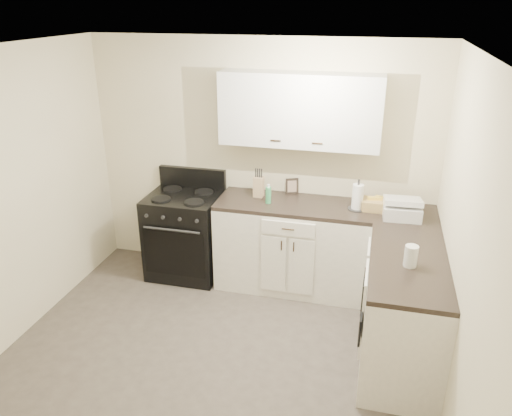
% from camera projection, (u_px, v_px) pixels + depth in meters
% --- Properties ---
extents(floor, '(3.60, 3.60, 0.00)m').
position_uv_depth(floor, '(208.00, 372.00, 4.09)').
color(floor, '#473F38').
rests_on(floor, ground).
extents(ceiling, '(3.60, 3.60, 0.00)m').
position_uv_depth(ceiling, '(193.00, 54.00, 3.11)').
color(ceiling, white).
rests_on(ceiling, wall_back).
extents(wall_back, '(3.60, 0.00, 3.60)m').
position_uv_depth(wall_back, '(260.00, 161.00, 5.21)').
color(wall_back, beige).
rests_on(wall_back, ground).
extents(wall_right, '(0.00, 3.60, 3.60)m').
position_uv_depth(wall_right, '(466.00, 264.00, 3.20)').
color(wall_right, beige).
rests_on(wall_right, ground).
extents(base_cabinets_back, '(1.55, 0.60, 0.90)m').
position_uv_depth(base_cabinets_back, '(293.00, 247.00, 5.16)').
color(base_cabinets_back, silver).
rests_on(base_cabinets_back, floor).
extents(base_cabinets_right, '(0.60, 1.90, 0.90)m').
position_uv_depth(base_cabinets_right, '(402.00, 294.00, 4.33)').
color(base_cabinets_right, silver).
rests_on(base_cabinets_right, floor).
extents(countertop_back, '(1.55, 0.60, 0.04)m').
position_uv_depth(countertop_back, '(294.00, 205.00, 4.97)').
color(countertop_back, black).
rests_on(countertop_back, base_cabinets_back).
extents(countertop_right, '(0.60, 1.90, 0.04)m').
position_uv_depth(countertop_right, '(408.00, 246.00, 4.15)').
color(countertop_right, black).
rests_on(countertop_right, base_cabinets_right).
extents(upper_cabinets, '(1.55, 0.30, 0.70)m').
position_uv_depth(upper_cabinets, '(300.00, 110.00, 4.75)').
color(upper_cabinets, silver).
rests_on(upper_cabinets, wall_back).
extents(stove, '(0.75, 0.64, 0.91)m').
position_uv_depth(stove, '(185.00, 235.00, 5.39)').
color(stove, black).
rests_on(stove, floor).
extents(knife_block, '(0.10, 0.10, 0.21)m').
position_uv_depth(knife_block, '(259.00, 187.00, 5.09)').
color(knife_block, tan).
rests_on(knife_block, countertop_back).
extents(paper_towel, '(0.11, 0.11, 0.25)m').
position_uv_depth(paper_towel, '(357.00, 197.00, 4.77)').
color(paper_towel, white).
rests_on(paper_towel, countertop_back).
extents(soap_bottle, '(0.06, 0.06, 0.17)m').
position_uv_depth(soap_bottle, '(268.00, 195.00, 4.94)').
color(soap_bottle, '#3C9C5C').
rests_on(soap_bottle, countertop_back).
extents(picture_frame, '(0.14, 0.09, 0.16)m').
position_uv_depth(picture_frame, '(292.00, 186.00, 5.18)').
color(picture_frame, black).
rests_on(picture_frame, countertop_back).
extents(wicker_basket, '(0.31, 0.21, 0.10)m').
position_uv_depth(wicker_basket, '(378.00, 205.00, 4.79)').
color(wicker_basket, tan).
rests_on(wicker_basket, countertop_right).
extents(countertop_grill, '(0.36, 0.34, 0.12)m').
position_uv_depth(countertop_grill, '(402.00, 210.00, 4.64)').
color(countertop_grill, silver).
rests_on(countertop_grill, countertop_right).
extents(glass_jar, '(0.11, 0.11, 0.17)m').
position_uv_depth(glass_jar, '(411.00, 256.00, 3.77)').
color(glass_jar, silver).
rests_on(glass_jar, countertop_right).
extents(oven_mitt_near, '(0.02, 0.14, 0.24)m').
position_uv_depth(oven_mitt_near, '(360.00, 329.00, 3.88)').
color(oven_mitt_near, black).
rests_on(oven_mitt_near, base_cabinets_right).
extents(oven_mitt_far, '(0.02, 0.17, 0.29)m').
position_uv_depth(oven_mitt_far, '(363.00, 297.00, 4.20)').
color(oven_mitt_far, black).
rests_on(oven_mitt_far, base_cabinets_right).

